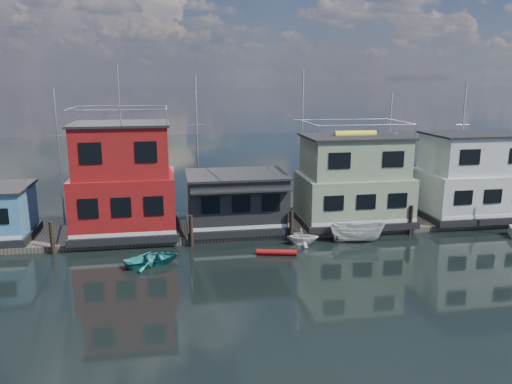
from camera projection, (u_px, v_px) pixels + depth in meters
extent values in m
plane|color=black|center=(276.00, 299.00, 25.98)|extent=(160.00, 160.00, 0.00)
cube|color=#595147|center=(243.00, 229.00, 37.47)|extent=(48.00, 5.00, 0.40)
cube|color=black|center=(127.00, 229.00, 35.97)|extent=(7.40, 5.90, 0.50)
cube|color=maroon|center=(125.00, 200.00, 35.50)|extent=(7.00, 5.50, 3.74)
cube|color=maroon|center=(122.00, 150.00, 34.70)|extent=(6.30, 4.95, 3.46)
cube|color=black|center=(121.00, 124.00, 34.30)|extent=(6.65, 5.23, 0.16)
cylinder|color=silver|center=(119.00, 93.00, 33.84)|extent=(0.08, 0.08, 4.00)
cube|color=black|center=(237.00, 223.00, 37.28)|extent=(7.40, 5.40, 0.50)
cube|color=black|center=(237.00, 198.00, 36.85)|extent=(7.00, 5.00, 3.40)
cube|color=black|center=(236.00, 174.00, 36.46)|extent=(7.30, 5.30, 0.16)
cube|color=black|center=(242.00, 191.00, 33.90)|extent=(7.00, 1.20, 0.12)
cube|color=black|center=(351.00, 218.00, 38.76)|extent=(8.40, 5.90, 0.50)
cube|color=gray|center=(352.00, 195.00, 38.36)|extent=(8.00, 5.50, 3.12)
cube|color=gray|center=(354.00, 157.00, 37.69)|extent=(7.20, 4.95, 2.88)
cube|color=black|center=(355.00, 137.00, 37.35)|extent=(7.60, 5.23, 0.16)
cylinder|color=yellow|center=(355.00, 134.00, 37.31)|extent=(3.20, 0.56, 0.56)
cube|color=black|center=(469.00, 212.00, 40.40)|extent=(8.40, 5.90, 0.50)
cube|color=silver|center=(471.00, 190.00, 39.99)|extent=(8.00, 5.50, 3.12)
cube|color=silver|center=(475.00, 153.00, 39.33)|extent=(7.20, 4.95, 2.88)
cube|color=black|center=(477.00, 134.00, 38.99)|extent=(7.60, 5.23, 0.16)
cylinder|color=#2D2116|center=(52.00, 238.00, 32.45)|extent=(0.28, 0.28, 2.20)
cylinder|color=#2D2116|center=(191.00, 231.00, 33.92)|extent=(0.28, 0.28, 2.20)
cylinder|color=#2D2116|center=(291.00, 226.00, 35.07)|extent=(0.28, 0.28, 2.20)
cylinder|color=#2D2116|center=(411.00, 220.00, 36.54)|extent=(0.28, 0.28, 2.20)
cylinder|color=silver|center=(59.00, 155.00, 39.82)|extent=(0.16, 0.16, 10.50)
cylinder|color=silver|center=(57.00, 135.00, 39.47)|extent=(1.40, 0.06, 0.06)
cylinder|color=silver|center=(197.00, 146.00, 41.51)|extent=(0.16, 0.16, 11.50)
cylinder|color=silver|center=(197.00, 125.00, 41.12)|extent=(1.40, 0.06, 0.06)
cylinder|color=silver|center=(302.00, 141.00, 42.93)|extent=(0.16, 0.16, 12.00)
cylinder|color=silver|center=(302.00, 120.00, 42.53)|extent=(1.40, 0.06, 0.06)
cylinder|color=silver|center=(389.00, 150.00, 44.46)|extent=(0.16, 0.16, 10.00)
cylinder|color=silver|center=(390.00, 133.00, 44.13)|extent=(1.40, 0.06, 0.06)
cylinder|color=silver|center=(461.00, 143.00, 45.49)|extent=(0.16, 0.16, 11.00)
cylinder|color=silver|center=(463.00, 125.00, 45.13)|extent=(1.40, 0.06, 0.06)
imported|color=silver|center=(357.00, 232.00, 34.92)|extent=(3.99, 2.35, 1.45)
imported|color=silver|center=(303.00, 236.00, 34.41)|extent=(2.50, 2.25, 1.16)
imported|color=teal|center=(152.00, 259.00, 30.76)|extent=(4.03, 3.43, 0.71)
cylinder|color=#AA1213|center=(277.00, 252.00, 32.42)|extent=(2.65, 0.99, 0.39)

